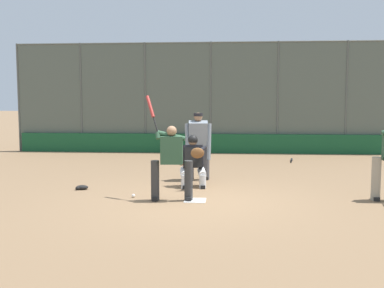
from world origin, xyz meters
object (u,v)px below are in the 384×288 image
object	(u,v)px
batter_at_plate	(171,160)
umpire_home	(198,144)
baseball_loose	(133,196)
catcher_behind_plate	(193,160)
fielding_glove_on_dirt	(82,187)
equipment_bag_dugout_side	(177,151)
spare_bat_near_backstop	(292,160)

from	to	relation	value
batter_at_plate	umpire_home	bearing A→B (deg)	-101.82
batter_at_plate	baseball_loose	size ratio (longest dim) A/B	28.59
catcher_behind_plate	fielding_glove_on_dirt	xyz separation A→B (m)	(2.49, 0.51, -0.58)
fielding_glove_on_dirt	baseball_loose	size ratio (longest dim) A/B	3.77
equipment_bag_dugout_side	fielding_glove_on_dirt	bearing A→B (deg)	77.96
fielding_glove_on_dirt	umpire_home	bearing A→B (deg)	-149.85
baseball_loose	equipment_bag_dugout_side	size ratio (longest dim) A/B	0.07
umpire_home	equipment_bag_dugout_side	world-z (taller)	umpire_home
catcher_behind_plate	baseball_loose	world-z (taller)	catcher_behind_plate
catcher_behind_plate	fielding_glove_on_dirt	bearing A→B (deg)	3.13
catcher_behind_plate	equipment_bag_dugout_side	distance (m)	6.28
batter_at_plate	spare_bat_near_backstop	size ratio (longest dim) A/B	2.56
batter_at_plate	fielding_glove_on_dirt	world-z (taller)	batter_at_plate
batter_at_plate	fielding_glove_on_dirt	distance (m)	2.48
fielding_glove_on_dirt	spare_bat_near_backstop	bearing A→B (deg)	-135.79
batter_at_plate	equipment_bag_dugout_side	xyz separation A→B (m)	(0.74, -7.61, -0.68)
catcher_behind_plate	spare_bat_near_backstop	bearing A→B (deg)	-130.01
umpire_home	spare_bat_near_backstop	world-z (taller)	umpire_home
catcher_behind_plate	umpire_home	world-z (taller)	umpire_home
batter_at_plate	umpire_home	size ratio (longest dim) A/B	1.24
catcher_behind_plate	umpire_home	size ratio (longest dim) A/B	0.71
umpire_home	equipment_bag_dugout_side	bearing A→B (deg)	-82.65
umpire_home	fielding_glove_on_dirt	distance (m)	3.07
batter_at_plate	baseball_loose	xyz separation A→B (m)	(0.82, -0.21, -0.78)
umpire_home	baseball_loose	size ratio (longest dim) A/B	23.07
spare_bat_near_backstop	equipment_bag_dugout_side	world-z (taller)	equipment_bag_dugout_side
fielding_glove_on_dirt	baseball_loose	bearing A→B (deg)	151.51
spare_bat_near_backstop	fielding_glove_on_dirt	world-z (taller)	fielding_glove_on_dirt
catcher_behind_plate	fielding_glove_on_dirt	size ratio (longest dim) A/B	4.35
baseball_loose	equipment_bag_dugout_side	xyz separation A→B (m)	(-0.08, -7.40, 0.10)
umpire_home	baseball_loose	xyz separation A→B (m)	(1.21, 2.21, -0.88)
batter_at_plate	catcher_behind_plate	xyz separation A→B (m)	(-0.33, -1.45, -0.19)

